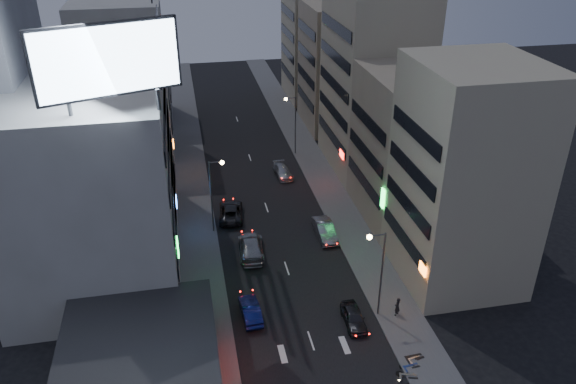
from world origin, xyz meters
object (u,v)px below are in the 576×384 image
object	(u,v)px
parked_car_right_far	(283,171)
road_car_silver	(251,247)
parked_car_left	(231,211)
scooter_blue	(418,357)
parked_car_right_mid	(325,230)
scooter_silver_a	(418,368)
parked_car_right_near	(354,317)
scooter_black_a	(428,382)
person	(397,307)
road_car_blue	(250,310)
scooter_black_b	(421,347)
scooter_silver_b	(421,347)

from	to	relation	value
parked_car_right_far	road_car_silver	world-z (taller)	road_car_silver
parked_car_left	scooter_blue	distance (m)	27.12
parked_car_right_mid	scooter_silver_a	xyz separation A→B (m)	(1.92, -19.84, -0.10)
parked_car_right_far	scooter_blue	xyz separation A→B (m)	(3.98, -33.55, 0.01)
parked_car_right_near	parked_car_right_far	xyz separation A→B (m)	(-0.58, 28.27, -0.02)
road_car_silver	scooter_black_a	distance (m)	21.98
parked_car_left	scooter_black_a	distance (m)	29.29
scooter_silver_a	parked_car_right_near	bearing A→B (deg)	41.02
parked_car_left	person	xyz separation A→B (m)	(11.94, -19.08, 0.22)
scooter_silver_a	parked_car_right_mid	bearing A→B (deg)	21.81
parked_car_right_far	road_car_blue	distance (m)	26.87
parked_car_right_near	parked_car_right_far	world-z (taller)	parked_car_right_near
person	road_car_blue	bearing A→B (deg)	-49.86
scooter_blue	scooter_black_b	bearing A→B (deg)	-44.52
parked_car_right_far	scooter_silver_b	world-z (taller)	parked_car_right_far
parked_car_right_far	scooter_silver_a	world-z (taller)	parked_car_right_far
parked_car_right_mid	scooter_silver_b	distance (m)	18.12
road_car_blue	scooter_silver_a	size ratio (longest dim) A/B	2.22
parked_car_right_near	person	bearing A→B (deg)	4.91
person	parked_car_left	bearing A→B (deg)	-97.02
parked_car_right_near	scooter_black_a	distance (m)	8.38
road_car_silver	scooter_black_a	bearing A→B (deg)	121.68
scooter_black_a	scooter_blue	world-z (taller)	scooter_black_a
person	scooter_blue	size ratio (longest dim) A/B	0.96
scooter_black_a	scooter_blue	size ratio (longest dim) A/B	1.08
road_car_silver	scooter_black_b	bearing A→B (deg)	128.55
parked_car_right_far	road_car_silver	xyz separation A→B (m)	(-6.32, -16.49, 0.20)
scooter_black_b	scooter_silver_b	world-z (taller)	scooter_black_b
person	scooter_black_b	bearing A→B (deg)	53.54
scooter_silver_b	person	bearing A→B (deg)	-16.37
parked_car_left	scooter_black_a	bearing A→B (deg)	118.86
road_car_silver	person	xyz separation A→B (m)	(10.75, -11.57, 0.13)
scooter_blue	scooter_silver_b	world-z (taller)	scooter_silver_b
road_car_blue	scooter_black_b	world-z (taller)	road_car_blue
parked_car_right_near	parked_car_right_far	size ratio (longest dim) A/B	0.88
parked_car_right_mid	road_car_silver	xyz separation A→B (m)	(-7.92, -1.68, 0.05)
parked_car_right_near	scooter_black_b	distance (m)	6.01
person	scooter_silver_a	xyz separation A→B (m)	(-0.92, -6.58, -0.28)
parked_car_right_mid	person	distance (m)	13.55
parked_car_left	person	world-z (taller)	person
parked_car_right_near	scooter_silver_b	world-z (taller)	parked_car_right_near
parked_car_right_mid	road_car_blue	size ratio (longest dim) A/B	1.15
parked_car_left	scooter_black_a	size ratio (longest dim) A/B	2.82
scooter_black_a	scooter_silver_a	distance (m)	1.40
road_car_blue	scooter_black_b	xyz separation A→B (m)	(12.31, -6.93, 0.05)
road_car_blue	person	world-z (taller)	person
parked_car_left	scooter_silver_a	size ratio (longest dim) A/B	2.87
scooter_silver_b	parked_car_right_near	bearing A→B (deg)	24.01
parked_car_right_far	road_car_blue	world-z (taller)	road_car_blue
scooter_silver_b	scooter_silver_a	bearing A→B (deg)	133.46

